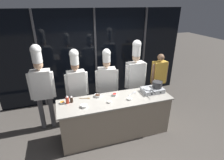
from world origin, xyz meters
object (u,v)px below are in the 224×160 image
(chef_pastry, at_px, (135,74))
(stock_pot, at_px, (157,84))
(prep_bowl_soy_glaze, at_px, (98,96))
(person_guest, at_px, (159,76))
(prep_bowl_bell_pepper, at_px, (114,94))
(prep_bowl_bean_sprouts, at_px, (130,99))
(serving_spoon_slotted, at_px, (134,93))
(chef_line, at_px, (107,80))
(chef_sous, at_px, (76,83))
(frying_pan, at_px, (149,88))
(prep_bowl_carrots, at_px, (62,102))
(prep_bowl_chicken, at_px, (109,102))
(squeeze_bottle_chili, at_px, (67,99))
(prep_bowl_rice, at_px, (84,106))
(serving_spoon_solid, at_px, (87,98))
(squeeze_bottle_soy, at_px, (71,99))
(portable_stove, at_px, (152,90))
(chef_head, at_px, (41,83))

(chef_pastry, bearing_deg, stock_pot, 108.25)
(prep_bowl_soy_glaze, xyz_separation_m, person_guest, (1.84, 0.50, 0.03))
(prep_bowl_bell_pepper, bearing_deg, prep_bowl_bean_sprouts, -46.16)
(prep_bowl_bean_sprouts, distance_m, serving_spoon_slotted, 0.32)
(chef_line, bearing_deg, chef_sous, 13.71)
(frying_pan, bearing_deg, chef_pastry, 93.61)
(prep_bowl_carrots, bearing_deg, stock_pot, -3.40)
(serving_spoon_slotted, bearing_deg, frying_pan, -15.72)
(frying_pan, xyz_separation_m, chef_line, (-0.79, 0.70, 0.01))
(prep_bowl_chicken, height_order, prep_bowl_bell_pepper, prep_bowl_bell_pepper)
(chef_sous, bearing_deg, squeeze_bottle_chili, 61.35)
(prep_bowl_chicken, bearing_deg, prep_bowl_rice, -179.48)
(prep_bowl_carrots, bearing_deg, chef_line, 26.46)
(frying_pan, bearing_deg, prep_bowl_chicken, -171.64)
(stock_pot, height_order, chef_pastry, chef_pastry)
(person_guest, bearing_deg, stock_pot, 52.12)
(prep_bowl_bean_sprouts, bearing_deg, squeeze_bottle_chili, 168.80)
(prep_bowl_carrots, relative_size, chef_pastry, 0.05)
(prep_bowl_chicken, height_order, prep_bowl_carrots, prep_bowl_chicken)
(squeeze_bottle_chili, bearing_deg, stock_pot, -2.59)
(prep_bowl_soy_glaze, relative_size, chef_pastry, 0.08)
(serving_spoon_solid, relative_size, person_guest, 0.15)
(prep_bowl_bean_sprouts, height_order, prep_bowl_bell_pepper, prep_bowl_bell_pepper)
(prep_bowl_chicken, xyz_separation_m, chef_sous, (-0.56, 0.80, 0.17))
(frying_pan, height_order, prep_bowl_carrots, frying_pan)
(squeeze_bottle_soy, relative_size, serving_spoon_slotted, 0.61)
(portable_stove, relative_size, chef_pastry, 0.24)
(prep_bowl_soy_glaze, bearing_deg, squeeze_bottle_chili, -172.88)
(frying_pan, xyz_separation_m, serving_spoon_slotted, (-0.32, 0.09, -0.12))
(frying_pan, distance_m, chef_head, 2.40)
(prep_bowl_bean_sprouts, xyz_separation_m, prep_bowl_soy_glaze, (-0.62, 0.34, 0.00))
(chef_head, bearing_deg, prep_bowl_bean_sprouts, 157.73)
(squeeze_bottle_chili, height_order, prep_bowl_carrots, squeeze_bottle_chili)
(prep_bowl_bell_pepper, bearing_deg, chef_head, 160.00)
(serving_spoon_slotted, height_order, serving_spoon_solid, same)
(prep_bowl_bell_pepper, bearing_deg, prep_bowl_rice, -160.52)
(stock_pot, xyz_separation_m, prep_bowl_bell_pepper, (-1.01, 0.10, -0.15))
(prep_bowl_rice, distance_m, serving_spoon_solid, 0.34)
(squeeze_bottle_soy, bearing_deg, squeeze_bottle_chili, -169.20)
(prep_bowl_bell_pepper, relative_size, chef_head, 0.05)
(stock_pot, relative_size, prep_bowl_bean_sprouts, 2.19)
(prep_bowl_soy_glaze, xyz_separation_m, chef_pastry, (1.11, 0.47, 0.20))
(prep_bowl_rice, bearing_deg, serving_spoon_solid, 69.36)
(prep_bowl_rice, distance_m, chef_line, 1.12)
(serving_spoon_solid, bearing_deg, prep_bowl_soy_glaze, 3.68)
(chef_line, distance_m, chef_pastry, 0.76)
(stock_pot, bearing_deg, prep_bowl_rice, -174.90)
(squeeze_bottle_chili, xyz_separation_m, prep_bowl_carrots, (-0.11, 0.04, -0.07))
(squeeze_bottle_soy, relative_size, chef_sous, 0.08)
(prep_bowl_rice, relative_size, prep_bowl_bell_pepper, 1.22)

